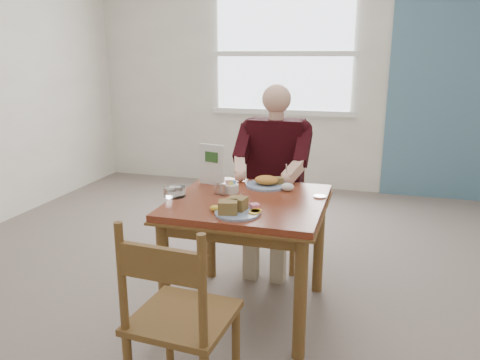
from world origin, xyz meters
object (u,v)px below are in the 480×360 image
(near_plate, at_px, (236,209))
(diner, at_px, (274,164))
(chair_far, at_px, (276,203))
(far_plate, at_px, (267,182))
(table, at_px, (248,216))
(chair_near, at_px, (178,320))

(near_plate, bearing_deg, diner, 90.41)
(chair_far, xyz_separation_m, far_plate, (0.05, -0.50, 0.30))
(far_plate, bearing_deg, table, -98.63)
(table, relative_size, chair_far, 0.97)
(table, distance_m, near_plate, 0.32)
(diner, xyz_separation_m, near_plate, (0.01, -0.99, -0.03))
(table, relative_size, diner, 0.66)
(far_plate, bearing_deg, chair_near, -94.59)
(diner, bearing_deg, table, -90.00)
(table, bearing_deg, chair_far, 90.00)
(chair_far, height_order, diner, diner)
(chair_far, relative_size, chair_near, 1.00)
(table, bearing_deg, far_plate, 81.37)
(chair_near, bearing_deg, far_plate, 85.41)
(chair_near, xyz_separation_m, near_plate, (0.06, 0.66, 0.30))
(chair_near, bearing_deg, near_plate, 84.65)
(table, xyz_separation_m, diner, (0.00, 0.71, 0.17))
(chair_far, bearing_deg, near_plate, -89.63)
(table, xyz_separation_m, chair_near, (-0.05, -0.94, -0.16))
(near_plate, xyz_separation_m, far_plate, (0.04, 0.59, -0.00))
(chair_near, xyz_separation_m, diner, (0.05, 1.65, 0.33))
(chair_far, xyz_separation_m, near_plate, (0.01, -1.08, 0.30))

